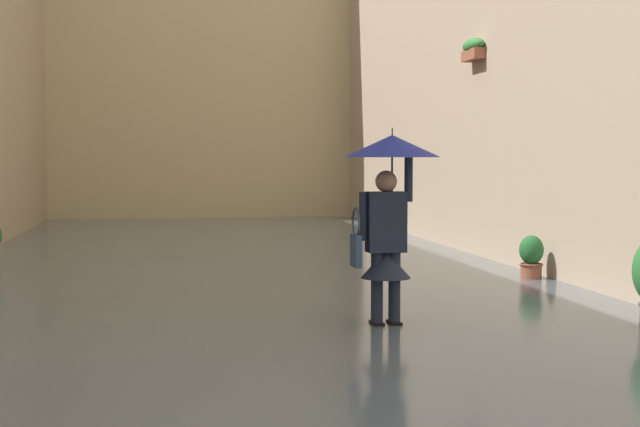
# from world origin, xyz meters

# --- Properties ---
(ground_plane) EXTENTS (60.00, 60.00, 0.00)m
(ground_plane) POSITION_xyz_m (0.00, -11.81, 0.00)
(ground_plane) COLOR slate
(flood_water) EXTENTS (9.20, 29.61, 0.08)m
(flood_water) POSITION_xyz_m (0.00, -11.81, 0.04)
(flood_water) COLOR #515B60
(flood_water) RESTS_ON ground_plane
(person_wading) EXTENTS (0.96, 0.96, 2.03)m
(person_wading) POSITION_xyz_m (-1.14, -6.77, 1.39)
(person_wading) COLOR black
(person_wading) RESTS_ON ground_plane
(potted_plant_near_left) EXTENTS (0.33, 0.33, 0.67)m
(potted_plant_near_left) POSITION_xyz_m (-3.92, -9.84, 0.35)
(potted_plant_near_left) COLOR brown
(potted_plant_near_left) RESTS_ON ground_plane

